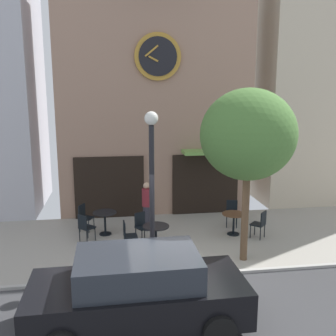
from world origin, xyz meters
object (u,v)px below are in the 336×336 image
at_px(cafe_chair_right_end, 260,222).
at_px(street_lamp, 152,189).
at_px(cafe_chair_near_tree, 128,234).
at_px(pedestrian_maroon, 147,206).
at_px(cafe_table_center_right, 105,218).
at_px(cafe_chair_left_end, 85,226).
at_px(parked_car_black, 138,291).
at_px(cafe_chair_by_entrance, 142,224).
at_px(cafe_table_center_left, 234,219).
at_px(cafe_table_rightmost, 156,232).
at_px(street_tree, 248,135).
at_px(cafe_chair_facing_street, 84,215).
at_px(cafe_chair_corner, 232,211).

bearing_deg(cafe_chair_right_end, street_lamp, -160.68).
distance_m(cafe_chair_near_tree, pedestrian_maroon, 1.82).
distance_m(cafe_table_center_right, pedestrian_maroon, 1.45).
distance_m(cafe_chair_right_end, cafe_chair_left_end, 5.56).
distance_m(cafe_chair_left_end, parked_car_black, 4.81).
bearing_deg(street_lamp, cafe_chair_left_end, 137.55).
relative_size(cafe_chair_by_entrance, cafe_chair_left_end, 1.00).
xyz_separation_m(cafe_chair_near_tree, pedestrian_maroon, (0.72, 1.64, 0.33)).
relative_size(cafe_table_center_left, pedestrian_maroon, 0.46).
height_order(cafe_table_center_left, cafe_chair_near_tree, cafe_chair_near_tree).
distance_m(cafe_table_rightmost, parked_car_black, 3.83).
height_order(cafe_chair_right_end, cafe_chair_near_tree, same).
distance_m(cafe_table_center_right, cafe_chair_near_tree, 1.60).
relative_size(street_tree, cafe_chair_near_tree, 5.28).
relative_size(cafe_chair_by_entrance, cafe_chair_facing_street, 1.00).
height_order(cafe_chair_by_entrance, cafe_chair_near_tree, same).
bearing_deg(parked_car_black, cafe_chair_right_end, 44.50).
relative_size(street_lamp, cafe_chair_right_end, 4.61).
bearing_deg(cafe_table_center_right, cafe_chair_by_entrance, -30.78).
bearing_deg(cafe_table_center_left, cafe_chair_near_tree, -166.83).
height_order(cafe_chair_by_entrance, parked_car_black, parked_car_black).
height_order(cafe_chair_near_tree, cafe_chair_corner, same).
bearing_deg(cafe_table_center_left, cafe_chair_left_end, 179.27).
bearing_deg(street_lamp, pedestrian_maroon, 88.15).
relative_size(cafe_table_center_right, cafe_table_rightmost, 0.98).
bearing_deg(cafe_table_center_right, cafe_table_center_left, -8.45).
relative_size(street_tree, cafe_table_center_right, 6.15).
distance_m(cafe_table_center_left, cafe_chair_facing_street, 4.99).
distance_m(cafe_chair_by_entrance, parked_car_black, 4.52).
relative_size(street_lamp, cafe_chair_corner, 4.61).
relative_size(street_lamp, cafe_table_rightmost, 5.25).
height_order(street_tree, pedestrian_maroon, street_tree).
bearing_deg(cafe_table_rightmost, cafe_chair_right_end, 6.33).
distance_m(street_lamp, cafe_table_center_right, 3.09).
height_order(street_lamp, parked_car_black, street_lamp).
bearing_deg(pedestrian_maroon, cafe_table_center_right, -171.80).
relative_size(cafe_chair_by_entrance, cafe_chair_near_tree, 1.00).
xyz_separation_m(cafe_chair_facing_street, parked_car_black, (1.42, -5.65, 0.23)).
distance_m(cafe_table_rightmost, cafe_chair_near_tree, 0.84).
bearing_deg(street_tree, cafe_chair_corner, 79.37).
distance_m(street_tree, cafe_table_rightmost, 3.93).
bearing_deg(street_tree, cafe_table_center_left, 80.58).
bearing_deg(cafe_table_rightmost, cafe_chair_corner, 29.88).
xyz_separation_m(street_lamp, cafe_table_rightmost, (0.20, 0.89, -1.56)).
distance_m(cafe_table_rightmost, pedestrian_maroon, 1.67).
height_order(cafe_chair_right_end, parked_car_black, parked_car_black).
bearing_deg(cafe_chair_facing_street, street_lamp, -54.26).
relative_size(cafe_chair_corner, parked_car_black, 0.21).
bearing_deg(cafe_chair_corner, cafe_table_center_right, -177.29).
xyz_separation_m(cafe_table_rightmost, cafe_chair_right_end, (3.40, 0.38, -0.02)).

